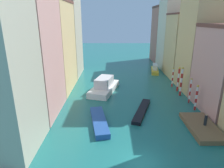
# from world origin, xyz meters

# --- Properties ---
(ground_plane) EXTENTS (154.00, 154.00, 0.00)m
(ground_plane) POSITION_xyz_m (0.00, 24.50, 0.00)
(ground_plane) COLOR #1E6B66
(building_left_1) EXTENTS (7.65, 9.54, 20.38)m
(building_left_1) POSITION_xyz_m (-14.38, 11.16, 10.20)
(building_left_1) COLOR tan
(building_left_1) RESTS_ON ground
(building_left_2) EXTENTS (7.65, 11.55, 16.64)m
(building_left_2) POSITION_xyz_m (-14.38, 21.68, 8.33)
(building_left_2) COLOR #DBB77A
(building_left_2) RESTS_ON ground
(building_left_3) EXTENTS (7.65, 9.84, 20.81)m
(building_left_3) POSITION_xyz_m (-14.38, 32.55, 10.42)
(building_left_3) COLOR #BCB299
(building_left_3) RESTS_ON ground
(building_right_2) EXTENTS (7.65, 8.79, 22.58)m
(building_right_2) POSITION_xyz_m (14.38, 21.34, 11.30)
(building_right_2) COLOR #DBB77A
(building_right_2) RESTS_ON ground
(building_right_3) EXTENTS (7.65, 9.33, 14.61)m
(building_right_3) POSITION_xyz_m (14.38, 30.78, 7.31)
(building_right_3) COLOR #DBB77A
(building_right_3) RESTS_ON ground
(building_right_4) EXTENTS (7.65, 8.88, 20.64)m
(building_right_4) POSITION_xyz_m (14.38, 39.87, 10.33)
(building_right_4) COLOR beige
(building_right_4) RESTS_ON ground
(building_right_5) EXTENTS (7.65, 9.74, 17.26)m
(building_right_5) POSITION_xyz_m (14.38, 49.43, 8.65)
(building_right_5) COLOR #C6705B
(building_right_5) RESTS_ON ground
(waterfront_dock) EXTENTS (3.46, 7.03, 0.57)m
(waterfront_dock) POSITION_xyz_m (8.60, 6.30, 0.28)
(waterfront_dock) COLOR brown
(waterfront_dock) RESTS_ON ground
(person_on_dock) EXTENTS (0.36, 0.36, 1.56)m
(person_on_dock) POSITION_xyz_m (8.94, 6.28, 1.29)
(person_on_dock) COLOR black
(person_on_dock) RESTS_ON waterfront_dock
(mooring_pole_0) EXTENTS (0.34, 0.34, 4.02)m
(mooring_pole_0) POSITION_xyz_m (9.93, 11.81, 2.06)
(mooring_pole_0) COLOR red
(mooring_pole_0) RESTS_ON ground
(mooring_pole_1) EXTENTS (0.27, 0.27, 4.26)m
(mooring_pole_1) POSITION_xyz_m (10.01, 14.50, 2.17)
(mooring_pole_1) COLOR red
(mooring_pole_1) RESTS_ON ground
(mooring_pole_2) EXTENTS (0.38, 0.38, 5.32)m
(mooring_pole_2) POSITION_xyz_m (9.63, 17.85, 2.72)
(mooring_pole_2) COLOR red
(mooring_pole_2) RESTS_ON ground
(mooring_pole_3) EXTENTS (0.38, 0.38, 4.75)m
(mooring_pole_3) POSITION_xyz_m (9.91, 20.27, 2.43)
(mooring_pole_3) COLOR red
(mooring_pole_3) RESTS_ON ground
(mooring_pole_4) EXTENTS (0.30, 0.30, 3.94)m
(mooring_pole_4) POSITION_xyz_m (9.65, 22.94, 2.01)
(mooring_pole_4) COLOR red
(mooring_pole_4) RESTS_ON ground
(vaporetto_white) EXTENTS (5.96, 9.88, 2.76)m
(vaporetto_white) POSITION_xyz_m (-4.27, 20.06, 1.02)
(vaporetto_white) COLOR white
(vaporetto_white) RESTS_ON ground
(gondola_black) EXTENTS (3.85, 8.10, 0.53)m
(gondola_black) POSITION_xyz_m (1.68, 10.96, 0.26)
(gondola_black) COLOR black
(gondola_black) RESTS_ON ground
(motorboat_0) EXTENTS (2.82, 7.18, 2.13)m
(motorboat_0) POSITION_xyz_m (8.50, 34.61, 0.76)
(motorboat_0) COLOR gold
(motorboat_0) RESTS_ON ground
(motorboat_1) EXTENTS (3.15, 7.93, 0.69)m
(motorboat_1) POSITION_xyz_m (-4.49, 7.64, 0.35)
(motorboat_1) COLOR #234C93
(motorboat_1) RESTS_ON ground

